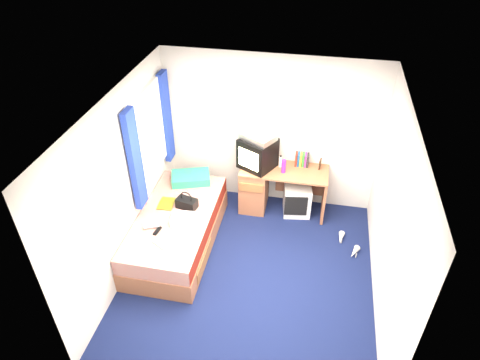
% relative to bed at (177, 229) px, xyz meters
% --- Properties ---
extents(ground, '(3.40, 3.40, 0.00)m').
position_rel_bed_xyz_m(ground, '(1.10, -0.36, -0.27)').
color(ground, '#0C1438').
rests_on(ground, ground).
extents(room_shell, '(3.40, 3.40, 3.40)m').
position_rel_bed_xyz_m(room_shell, '(1.10, -0.36, 1.18)').
color(room_shell, white).
rests_on(room_shell, ground).
extents(bed, '(1.01, 2.00, 0.54)m').
position_rel_bed_xyz_m(bed, '(0.00, 0.00, 0.00)').
color(bed, '#A16443').
rests_on(bed, ground).
extents(pillow, '(0.65, 0.52, 0.12)m').
position_rel_bed_xyz_m(pillow, '(-0.01, 0.79, 0.33)').
color(pillow, '#167093').
rests_on(pillow, bed).
extents(desk, '(1.30, 0.55, 0.75)m').
position_rel_bed_xyz_m(desk, '(1.09, 1.07, 0.14)').
color(desk, '#A16443').
rests_on(desk, ground).
extents(storage_cube, '(0.46, 0.46, 0.50)m').
position_rel_bed_xyz_m(storage_cube, '(1.59, 1.04, -0.02)').
color(storage_cube, white).
rests_on(storage_cube, ground).
extents(crt_tv, '(0.61, 0.60, 0.47)m').
position_rel_bed_xyz_m(crt_tv, '(0.95, 1.07, 0.72)').
color(crt_tv, black).
rests_on(crt_tv, desk).
extents(vcr, '(0.57, 0.52, 0.09)m').
position_rel_bed_xyz_m(vcr, '(0.95, 1.08, 0.99)').
color(vcr, silver).
rests_on(vcr, crt_tv).
extents(book_row, '(0.20, 0.13, 0.20)m').
position_rel_bed_xyz_m(book_row, '(1.60, 1.24, 0.58)').
color(book_row, maroon).
rests_on(book_row, desk).
extents(picture_frame, '(0.03, 0.12, 0.14)m').
position_rel_bed_xyz_m(picture_frame, '(1.88, 1.22, 0.55)').
color(picture_frame, '#311D10').
rests_on(picture_frame, desk).
extents(pink_water_bottle, '(0.07, 0.07, 0.20)m').
position_rel_bed_xyz_m(pink_water_bottle, '(1.35, 1.00, 0.58)').
color(pink_water_bottle, '#F12291').
rests_on(pink_water_bottle, desk).
extents(aerosol_can, '(0.06, 0.06, 0.17)m').
position_rel_bed_xyz_m(aerosol_can, '(1.29, 1.13, 0.57)').
color(aerosol_can, white).
rests_on(aerosol_can, desk).
extents(handbag, '(0.31, 0.22, 0.27)m').
position_rel_bed_xyz_m(handbag, '(0.11, 0.18, 0.35)').
color(handbag, black).
rests_on(handbag, bed).
extents(towel, '(0.32, 0.28, 0.10)m').
position_rel_bed_xyz_m(towel, '(0.16, -0.14, 0.32)').
color(towel, silver).
rests_on(towel, bed).
extents(magazine, '(0.22, 0.29, 0.01)m').
position_rel_bed_xyz_m(magazine, '(-0.19, 0.19, 0.28)').
color(magazine, gold).
rests_on(magazine, bed).
extents(water_bottle, '(0.21, 0.14, 0.07)m').
position_rel_bed_xyz_m(water_bottle, '(-0.22, -0.32, 0.31)').
color(water_bottle, silver).
rests_on(water_bottle, bed).
extents(colour_swatch_fan, '(0.22, 0.16, 0.01)m').
position_rel_bed_xyz_m(colour_swatch_fan, '(-0.01, -0.61, 0.28)').
color(colour_swatch_fan, gold).
rests_on(colour_swatch_fan, bed).
extents(remote_control, '(0.08, 0.17, 0.02)m').
position_rel_bed_xyz_m(remote_control, '(-0.12, -0.37, 0.28)').
color(remote_control, black).
rests_on(remote_control, bed).
extents(window_assembly, '(0.11, 1.42, 1.40)m').
position_rel_bed_xyz_m(window_assembly, '(-0.45, 0.54, 1.15)').
color(window_assembly, silver).
rests_on(window_assembly, room_shell).
extents(white_heels, '(0.33, 0.49, 0.09)m').
position_rel_bed_xyz_m(white_heels, '(2.38, 0.39, -0.23)').
color(white_heels, beige).
rests_on(white_heels, ground).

